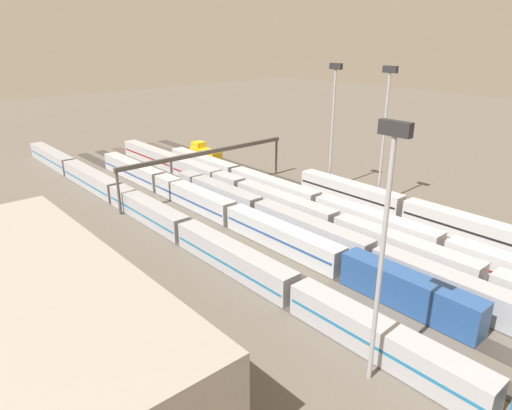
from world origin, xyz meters
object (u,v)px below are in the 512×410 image
(train_on_track_7, at_px, (177,227))
(train_on_track_1, at_px, (205,155))
(train_on_track_2, at_px, (318,204))
(train_on_track_0, at_px, (458,224))
(light_mast_2, at_px, (333,111))
(train_on_track_3, at_px, (284,205))
(train_on_track_4, at_px, (310,231))
(signal_gantry, at_px, (207,156))
(light_mast_0, at_px, (385,119))
(light_mast_1, at_px, (385,225))
(maintenance_shed, at_px, (12,324))
(train_on_track_5, at_px, (225,211))

(train_on_track_7, distance_m, train_on_track_1, 45.97)
(train_on_track_2, height_order, train_on_track_0, train_on_track_0)
(light_mast_2, bearing_deg, train_on_track_2, 123.24)
(train_on_track_0, bearing_deg, train_on_track_3, 30.98)
(train_on_track_4, height_order, signal_gantry, signal_gantry)
(train_on_track_7, relative_size, light_mast_0, 5.39)
(train_on_track_2, height_order, light_mast_1, light_mast_1)
(light_mast_1, xyz_separation_m, maintenance_shed, (24.27, 24.81, -11.33))
(train_on_track_7, xyz_separation_m, light_mast_0, (-11.60, -37.83, 14.52))
(maintenance_shed, bearing_deg, light_mast_1, -134.37)
(train_on_track_5, relative_size, signal_gantry, 2.26)
(train_on_track_3, bearing_deg, train_on_track_4, 155.20)
(train_on_track_3, relative_size, light_mast_0, 4.64)
(train_on_track_1, relative_size, light_mast_0, 0.39)
(train_on_track_3, bearing_deg, light_mast_0, -113.19)
(train_on_track_5, distance_m, light_mast_1, 44.52)
(train_on_track_1, bearing_deg, train_on_track_4, 163.18)
(light_mast_1, height_order, signal_gantry, light_mast_1)
(train_on_track_2, distance_m, train_on_track_5, 17.19)
(train_on_track_7, xyz_separation_m, train_on_track_2, (-7.73, -25.00, -0.05))
(train_on_track_3, height_order, train_on_track_1, train_on_track_1)
(train_on_track_5, bearing_deg, maintenance_shed, 112.64)
(train_on_track_5, relative_size, light_mast_2, 3.53)
(light_mast_2, bearing_deg, light_mast_1, 134.24)
(train_on_track_5, distance_m, train_on_track_0, 38.75)
(train_on_track_1, bearing_deg, light_mast_1, 155.88)
(train_on_track_3, distance_m, light_mast_0, 24.26)
(maintenance_shed, bearing_deg, signal_gantry, -55.43)
(light_mast_0, distance_m, signal_gantry, 35.55)
(train_on_track_0, relative_size, train_on_track_1, 6.64)
(train_on_track_5, bearing_deg, train_on_track_2, -119.21)
(train_on_track_3, height_order, signal_gantry, signal_gantry)
(train_on_track_0, relative_size, light_mast_2, 2.58)
(train_on_track_4, xyz_separation_m, light_mast_1, (-24.70, 18.27, 13.98))
(train_on_track_7, bearing_deg, light_mast_1, 175.27)
(train_on_track_4, distance_m, signal_gantry, 31.59)
(train_on_track_2, height_order, maintenance_shed, maintenance_shed)
(train_on_track_1, bearing_deg, signal_gantry, 146.16)
(train_on_track_4, distance_m, light_mast_1, 33.76)
(light_mast_0, xyz_separation_m, light_mast_2, (12.57, -0.44, -0.06))
(train_on_track_7, relative_size, light_mast_2, 5.41)
(train_on_track_2, xyz_separation_m, maintenance_shed, (-7.49, 53.08, 2.66))
(train_on_track_3, distance_m, maintenance_shed, 49.45)
(train_on_track_7, bearing_deg, light_mast_2, -88.55)
(maintenance_shed, bearing_deg, train_on_track_1, -49.24)
(train_on_track_0, relative_size, train_on_track_3, 0.55)
(train_on_track_4, relative_size, maintenance_shed, 1.56)
(train_on_track_2, relative_size, train_on_track_1, 9.56)
(train_on_track_4, xyz_separation_m, light_mast_2, (15.75, -23.27, 14.49))
(train_on_track_3, relative_size, light_mast_2, 4.66)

